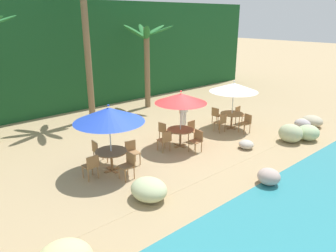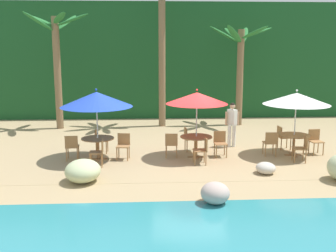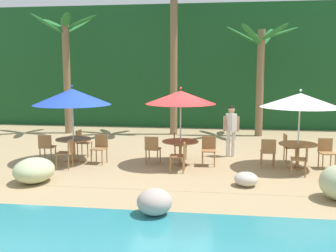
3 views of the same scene
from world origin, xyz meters
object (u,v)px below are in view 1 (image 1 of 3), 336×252
at_px(chair_red_right, 197,140).
at_px(chair_blue_right, 128,164).
at_px(umbrella_blue, 109,115).
at_px(dining_table_red, 180,132).
at_px(chair_blue_left, 91,165).
at_px(chair_blue_seaward, 132,151).
at_px(chair_white_inland, 216,115).
at_px(chair_white_left, 221,122).
at_px(umbrella_white, 234,87).
at_px(chair_white_right, 246,122).
at_px(palm_tree_third, 146,51).
at_px(chair_red_seaward, 193,129).
at_px(chair_blue_inland, 98,150).
at_px(chair_white_seaward, 239,114).
at_px(chair_red_left, 165,140).
at_px(chair_red_inland, 164,130).
at_px(dining_table_blue, 111,154).
at_px(dining_table_white, 232,116).
at_px(waiter_in_white, 184,110).
at_px(palm_tree_second, 85,27).
at_px(umbrella_red, 181,98).

bearing_deg(chair_red_right, chair_blue_right, -179.01).
bearing_deg(umbrella_blue, dining_table_red, 1.05).
relative_size(chair_blue_left, chair_blue_right, 1.00).
distance_m(chair_blue_seaward, chair_white_inland, 5.87).
distance_m(chair_blue_left, chair_red_right, 4.34).
xyz_separation_m(chair_white_inland, chair_white_left, (-0.72, -0.91, 0.00)).
relative_size(chair_red_right, chair_white_left, 1.00).
bearing_deg(umbrella_white, chair_blue_left, -178.22).
xyz_separation_m(umbrella_blue, chair_white_right, (6.75, -0.74, -1.53)).
distance_m(umbrella_white, palm_tree_third, 5.94).
bearing_deg(palm_tree_third, chair_white_left, -92.16).
relative_size(chair_red_seaward, chair_white_inland, 1.00).
bearing_deg(chair_blue_seaward, umbrella_white, 1.24).
bearing_deg(chair_red_seaward, chair_white_right, -19.46).
bearing_deg(chair_red_right, palm_tree_third, 67.94).
bearing_deg(chair_blue_inland, palm_tree_third, 39.13).
distance_m(chair_white_seaward, palm_tree_third, 6.40).
distance_m(umbrella_blue, chair_blue_seaward, 1.76).
distance_m(chair_blue_left, chair_white_inland, 7.57).
xyz_separation_m(chair_blue_inland, chair_red_left, (2.53, -0.81, 0.00)).
xyz_separation_m(umbrella_white, chair_white_inland, (-0.13, 0.84, -1.49)).
relative_size(chair_red_inland, chair_red_right, 1.00).
bearing_deg(chair_blue_seaward, chair_white_seaward, 2.55).
bearing_deg(dining_table_blue, chair_red_inland, 15.84).
distance_m(umbrella_blue, chair_white_inland, 6.89).
relative_size(dining_table_blue, chair_white_seaward, 1.26).
relative_size(chair_red_inland, chair_white_inland, 1.00).
bearing_deg(chair_red_seaward, chair_white_seaward, 2.05).
height_order(dining_table_red, chair_white_seaward, chair_white_seaward).
bearing_deg(chair_white_right, umbrella_blue, 173.77).
height_order(umbrella_blue, chair_blue_inland, umbrella_blue).
bearing_deg(dining_table_white, umbrella_white, -173.76).
xyz_separation_m(chair_blue_left, chair_white_right, (7.59, -0.62, 0.00)).
height_order(palm_tree_third, waiter_in_white, palm_tree_third).
height_order(chair_red_seaward, palm_tree_second, palm_tree_second).
relative_size(chair_red_seaward, chair_white_left, 1.00).
bearing_deg(palm_tree_second, chair_red_seaward, -72.39).
bearing_deg(dining_table_blue, waiter_in_white, 16.80).
height_order(umbrella_red, dining_table_white, umbrella_red).
height_order(dining_table_red, chair_white_inland, chair_white_inland).
bearing_deg(palm_tree_third, umbrella_white, -83.75).
bearing_deg(chair_white_inland, dining_table_red, -164.75).
distance_m(chair_white_left, palm_tree_third, 6.45).
height_order(dining_table_white, chair_white_right, chair_white_right).
distance_m(chair_blue_inland, umbrella_red, 3.80).
distance_m(umbrella_white, chair_white_inland, 1.72).
height_order(chair_blue_inland, dining_table_red, chair_blue_inland).
xyz_separation_m(chair_red_right, umbrella_white, (3.34, 0.91, 1.49)).
bearing_deg(dining_table_red, palm_tree_third, 64.30).
distance_m(chair_red_left, chair_white_seaward, 5.14).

